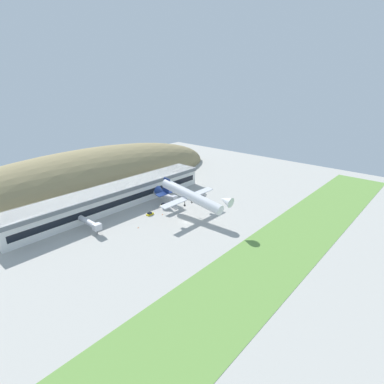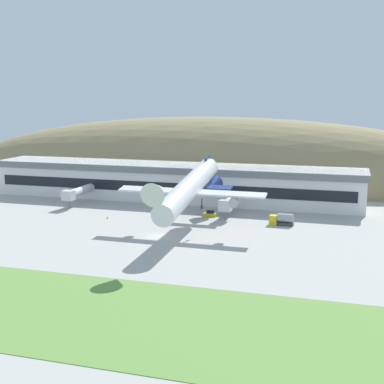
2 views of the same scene
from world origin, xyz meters
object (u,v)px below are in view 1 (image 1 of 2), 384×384
Objects in this scene: service_car_1 at (150,214)px; traffic_cone_1 at (138,227)px; jetway_1 at (166,196)px; traffic_cone_0 at (163,214)px; cargo_airplane at (190,196)px; service_car_0 at (163,205)px; terminal_building at (114,195)px; fuel_truck at (194,196)px; jetway_0 at (90,223)px.

service_car_1 is 6.92× the size of traffic_cone_1.
traffic_cone_0 is at bearing -140.24° from jetway_1.
jetway_1 reaches higher than traffic_cone_1.
cargo_airplane is 12.97× the size of service_car_0.
terminal_building is 27.38m from service_car_0.
fuel_truck is at bearing 7.03° from traffic_cone_1.
jetway_1 is 0.35× the size of cargo_airplane.
traffic_cone_0 is (-8.21, -8.16, -0.40)m from service_car_0.
service_car_0 is at bearing 44.82° from traffic_cone_0.
jetway_0 reaches higher than traffic_cone_0.
service_car_1 is at bearing -12.88° from jetway_0.
jetway_0 is 27.48× the size of traffic_cone_0.
cargo_airplane is (42.65, -23.13, 7.08)m from jetway_0.
service_car_1 is at bearing -77.65° from terminal_building.
cargo_airplane reaches higher than terminal_building.
service_car_1 is at bearing -160.68° from jetway_1.
terminal_building is at bearing 131.60° from service_car_0.
fuel_truck is at bearing -2.36° from service_car_1.
service_car_0 is 13.09m from service_car_1.
jetway_1 is 34.12m from traffic_cone_1.
cargo_airplane is 12.36× the size of service_car_1.
cargo_airplane is at bearing -102.43° from jetway_1.
jetway_1 is at bearing 19.32° from service_car_1.
fuel_truck is (38.08, -24.71, -5.00)m from terminal_building.
service_car_1 is (-17.71, -6.21, -3.41)m from jetway_1.
cargo_airplane is 85.60× the size of traffic_cone_1.
terminal_building reaches higher than service_car_0.
service_car_0 is at bearing -150.36° from jetway_1.
terminal_building is 24.62m from service_car_1.
fuel_truck reaches higher than traffic_cone_0.
service_car_0 reaches higher than traffic_cone_0.
jetway_1 reaches higher than traffic_cone_0.
jetway_0 is 21.84m from traffic_cone_1.
jetway_0 reaches higher than service_car_1.
fuel_truck is (62.86, -8.20, -2.52)m from jetway_0.
terminal_building reaches higher than traffic_cone_1.
jetway_0 is 2.56× the size of fuel_truck.
jetway_1 is 4.47× the size of service_car_0.
traffic_cone_0 is at bearing 7.18° from traffic_cone_1.
terminal_building is 31.21× the size of service_car_0.
service_car_1 is at bearing 128.05° from cargo_airplane.
jetway_1 is 17.66m from traffic_cone_0.
jetway_0 is 0.93× the size of jetway_1.
terminal_building is 2.41× the size of cargo_airplane.
fuel_truck is at bearing -26.39° from jetway_1.
service_car_0 is at bearing 21.73° from traffic_cone_1.
cargo_airplane is at bearing -54.05° from traffic_cone_0.
service_car_1 reaches higher than traffic_cone_1.
fuel_truck is at bearing 6.94° from traffic_cone_0.
terminal_building reaches higher than jetway_1.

